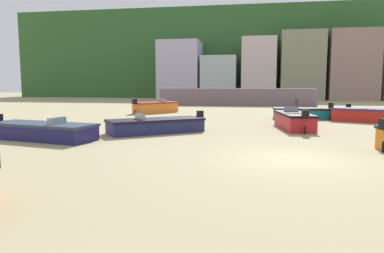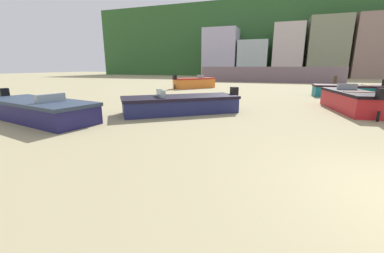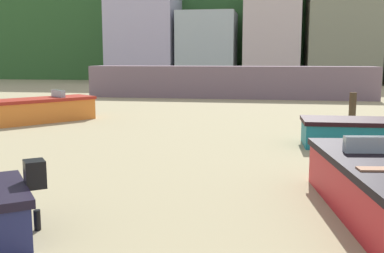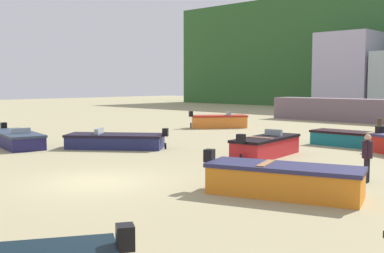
{
  "view_description": "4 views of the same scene",
  "coord_description": "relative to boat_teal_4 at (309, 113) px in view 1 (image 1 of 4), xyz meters",
  "views": [
    {
      "loc": [
        -1.28,
        -12.21,
        2.51
      ],
      "look_at": [
        -4.26,
        4.8,
        0.46
      ],
      "focal_mm": 33.86,
      "sensor_mm": 36.0,
      "label": 1
    },
    {
      "loc": [
        -2.44,
        -4.0,
        1.94
      ],
      "look_at": [
        -4.35,
        1.54,
        0.49
      ],
      "focal_mm": 22.51,
      "sensor_mm": 36.0,
      "label": 2
    },
    {
      "loc": [
        -0.92,
        1.23,
        2.5
      ],
      "look_at": [
        -2.87,
        12.69,
        0.74
      ],
      "focal_mm": 42.68,
      "sensor_mm": 36.0,
      "label": 3
    },
    {
      "loc": [
        13.2,
        -9.3,
        3.3
      ],
      "look_at": [
        -3.59,
        8.41,
        1.09
      ],
      "focal_mm": 44.97,
      "sensor_mm": 36.0,
      "label": 4
    }
  ],
  "objects": [
    {
      "name": "townhouse_centre_right",
      "position": [
        10.48,
        32.63,
        4.86
      ],
      "size": [
        7.09,
        6.47,
        10.52
      ],
      "primitive_type": "cube",
      "color": "gray",
      "rests_on": "ground"
    },
    {
      "name": "harbor_pier",
      "position": [
        -6.0,
        15.39,
        0.59
      ],
      "size": [
        17.67,
        2.4,
        1.97
      ],
      "primitive_type": "cube",
      "color": "slate",
      "rests_on": "ground"
    },
    {
      "name": "mooring_post_near_water",
      "position": [
        -0.52,
        3.66,
        0.24
      ],
      "size": [
        0.25,
        0.25,
        1.27
      ],
      "primitive_type": "cylinder",
      "color": "#3F2E1D",
      "rests_on": "ground"
    },
    {
      "name": "boat_red_9",
      "position": [
        3.8,
        -1.91,
        0.06
      ],
      "size": [
        5.4,
        3.42,
        1.22
      ],
      "rotation": [
        0.0,
        0.0,
        4.28
      ],
      "color": "red",
      "rests_on": "ground"
    },
    {
      "name": "townhouse_far_left",
      "position": [
        -16.21,
        32.76,
        4.32
      ],
      "size": [
        6.69,
        6.73,
        9.44
      ],
      "primitive_type": "cube",
      "color": "#BBB3CD",
      "rests_on": "ground"
    },
    {
      "name": "boat_teal_4",
      "position": [
        0.0,
        0.0,
        0.0
      ],
      "size": [
        5.31,
        1.67,
        1.1
      ],
      "rotation": [
        0.0,
        0.0,
        1.59
      ],
      "color": "#136B78",
      "rests_on": "ground"
    },
    {
      "name": "boat_navy_6",
      "position": [
        -8.83,
        -9.01,
        -0.02
      ],
      "size": [
        4.95,
        4.34,
        1.05
      ],
      "rotation": [
        0.0,
        0.0,
        2.22
      ],
      "color": "navy",
      "rests_on": "ground"
    },
    {
      "name": "boat_red_7",
      "position": [
        -1.68,
        -6.06,
        0.06
      ],
      "size": [
        2.01,
        4.64,
        1.21
      ],
      "rotation": [
        0.0,
        0.0,
        0.14
      ],
      "color": "#B21D24",
      "rests_on": "ground"
    },
    {
      "name": "townhouse_centre",
      "position": [
        3.12,
        32.03,
        4.84
      ],
      "size": [
        6.47,
        5.27,
        10.47
      ],
      "primitive_type": "cube",
      "color": "gray",
      "rests_on": "ground"
    },
    {
      "name": "boat_orange_8",
      "position": [
        -12.27,
        3.2,
        0.08
      ],
      "size": [
        3.58,
        4.08,
        1.25
      ],
      "rotation": [
        0.0,
        0.0,
        5.64
      ],
      "color": "orange",
      "rests_on": "ground"
    },
    {
      "name": "headland_hill",
      "position": [
        -2.55,
        51.39,
        7.39
      ],
      "size": [
        90.0,
        32.0,
        15.58
      ],
      "primitive_type": "cube",
      "color": "#2F5C2B",
      "rests_on": "ground"
    },
    {
      "name": "townhouse_centre_left",
      "position": [
        -3.43,
        32.77,
        4.43
      ],
      "size": [
        5.27,
        6.77,
        9.67
      ],
      "primitive_type": "cube",
      "color": "beige",
      "rests_on": "ground"
    },
    {
      "name": "boat_navy_5",
      "position": [
        -13.27,
        -12.1,
        -0.01
      ],
      "size": [
        5.46,
        2.75,
        1.07
      ],
      "rotation": [
        0.0,
        0.0,
        4.5
      ],
      "color": "navy",
      "rests_on": "ground"
    },
    {
      "name": "townhouse_left",
      "position": [
        -9.68,
        32.1,
        3.05
      ],
      "size": [
        5.56,
        5.41,
        6.9
      ],
      "primitive_type": "cube",
      "color": "#AEBFC0",
      "rests_on": "ground"
    },
    {
      "name": "ground_plane",
      "position": [
        -2.55,
        -14.61,
        -0.4
      ],
      "size": [
        160.0,
        160.0,
        0.0
      ],
      "primitive_type": "plane",
      "color": "tan"
    }
  ]
}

